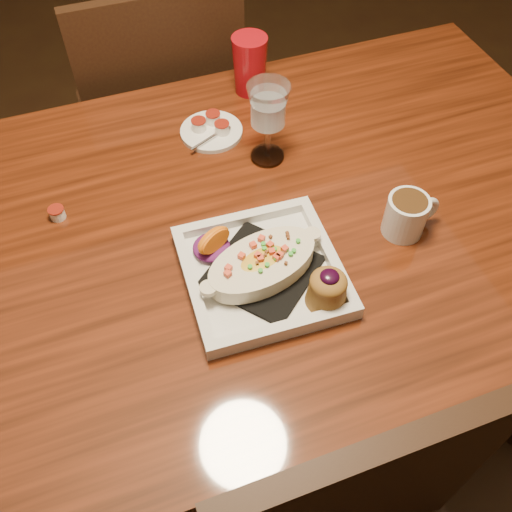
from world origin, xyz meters
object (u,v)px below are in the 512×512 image
object	(u,v)px
table	(234,255)
red_tumbler	(250,65)
coffee_mug	(407,214)
saucer	(211,130)
goblet	(268,110)
plate	(269,270)
chair_far	(163,121)

from	to	relation	value
table	red_tumbler	xyz separation A→B (m)	(0.16, 0.36, 0.16)
coffee_mug	saucer	size ratio (longest dim) A/B	0.80
table	coffee_mug	world-z (taller)	coffee_mug
goblet	red_tumbler	bearing A→B (deg)	79.13
table	saucer	distance (m)	0.27
plate	saucer	size ratio (longest dim) A/B	2.06
table	red_tumbler	distance (m)	0.43
coffee_mug	chair_far	bearing A→B (deg)	109.23
red_tumbler	plate	bearing A→B (deg)	-106.30
plate	saucer	distance (m)	0.39
chair_far	red_tumbler	bearing A→B (deg)	121.60
saucer	red_tumbler	xyz separation A→B (m)	(0.13, 0.11, 0.05)
table	saucer	bearing A→B (deg)	81.18
coffee_mug	goblet	size ratio (longest dim) A/B	0.62
chair_far	goblet	distance (m)	0.62
table	red_tumbler	world-z (taller)	red_tumbler
table	chair_far	world-z (taller)	chair_far
chair_far	goblet	size ratio (longest dim) A/B	5.52
table	plate	world-z (taller)	plate
table	plate	bearing A→B (deg)	-83.09
plate	table	bearing A→B (deg)	99.68
saucer	goblet	bearing A→B (deg)	-52.25
chair_far	red_tumbler	distance (m)	0.44
chair_far	coffee_mug	world-z (taller)	chair_far
table	chair_far	xyz separation A→B (m)	(-0.00, 0.63, -0.15)
goblet	red_tumbler	size ratio (longest dim) A/B	1.30
chair_far	plate	distance (m)	0.82
table	goblet	distance (m)	0.28
coffee_mug	goblet	distance (m)	0.32
chair_far	plate	xyz separation A→B (m)	(0.02, -0.77, 0.27)
coffee_mug	red_tumbler	distance (m)	0.50
goblet	saucer	distance (m)	0.17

